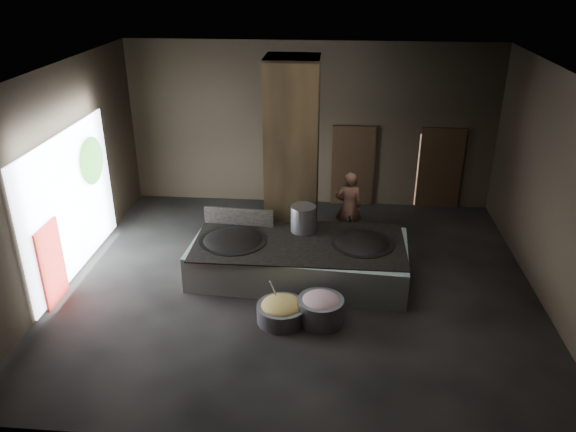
# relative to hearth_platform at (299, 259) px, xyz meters

# --- Properties ---
(floor) EXTENTS (10.00, 9.00, 0.10)m
(floor) POSITION_rel_hearth_platform_xyz_m (0.01, -0.34, -0.45)
(floor) COLOR black
(floor) RESTS_ON ground
(ceiling) EXTENTS (10.00, 9.00, 0.10)m
(ceiling) POSITION_rel_hearth_platform_xyz_m (0.01, -0.34, 4.15)
(ceiling) COLOR black
(ceiling) RESTS_ON back_wall
(back_wall) EXTENTS (10.00, 0.10, 4.50)m
(back_wall) POSITION_rel_hearth_platform_xyz_m (0.01, 4.21, 1.85)
(back_wall) COLOR black
(back_wall) RESTS_ON ground
(front_wall) EXTENTS (10.00, 0.10, 4.50)m
(front_wall) POSITION_rel_hearth_platform_xyz_m (0.01, -4.89, 1.85)
(front_wall) COLOR black
(front_wall) RESTS_ON ground
(left_wall) EXTENTS (0.10, 9.00, 4.50)m
(left_wall) POSITION_rel_hearth_platform_xyz_m (-5.04, -0.34, 1.85)
(left_wall) COLOR black
(left_wall) RESTS_ON ground
(right_wall) EXTENTS (0.10, 9.00, 4.50)m
(right_wall) POSITION_rel_hearth_platform_xyz_m (5.06, -0.34, 1.85)
(right_wall) COLOR black
(right_wall) RESTS_ON ground
(pillar) EXTENTS (1.20, 1.20, 4.50)m
(pillar) POSITION_rel_hearth_platform_xyz_m (-0.29, 1.56, 1.85)
(pillar) COLOR black
(pillar) RESTS_ON ground
(hearth_platform) EXTENTS (4.77, 2.53, 0.81)m
(hearth_platform) POSITION_rel_hearth_platform_xyz_m (0.00, 0.00, 0.00)
(hearth_platform) COLOR #A9BCAD
(hearth_platform) RESTS_ON ground
(platform_cap) EXTENTS (4.53, 2.17, 0.03)m
(platform_cap) POSITION_rel_hearth_platform_xyz_m (0.00, 0.00, 0.41)
(platform_cap) COLOR black
(platform_cap) RESTS_ON hearth_platform
(wok_left) EXTENTS (1.46, 1.46, 0.40)m
(wok_left) POSITION_rel_hearth_platform_xyz_m (-1.45, -0.05, 0.35)
(wok_left) COLOR black
(wok_left) RESTS_ON hearth_platform
(wok_left_rim) EXTENTS (1.49, 1.49, 0.05)m
(wok_left_rim) POSITION_rel_hearth_platform_xyz_m (-1.45, -0.05, 0.42)
(wok_left_rim) COLOR black
(wok_left_rim) RESTS_ON hearth_platform
(wok_right) EXTENTS (1.36, 1.36, 0.38)m
(wok_right) POSITION_rel_hearth_platform_xyz_m (1.35, 0.05, 0.35)
(wok_right) COLOR black
(wok_right) RESTS_ON hearth_platform
(wok_right_rim) EXTENTS (1.39, 1.39, 0.05)m
(wok_right_rim) POSITION_rel_hearth_platform_xyz_m (1.35, 0.05, 0.42)
(wok_right_rim) COLOR black
(wok_right_rim) RESTS_ON hearth_platform
(stock_pot) EXTENTS (0.56, 0.56, 0.60)m
(stock_pot) POSITION_rel_hearth_platform_xyz_m (0.05, 0.55, 0.73)
(stock_pot) COLOR #B0B4B8
(stock_pot) RESTS_ON hearth_platform
(splash_guard) EXTENTS (1.61, 0.17, 0.40)m
(splash_guard) POSITION_rel_hearth_platform_xyz_m (-1.45, 0.75, 0.63)
(splash_guard) COLOR black
(splash_guard) RESTS_ON hearth_platform
(cook) EXTENTS (0.67, 0.46, 1.78)m
(cook) POSITION_rel_hearth_platform_xyz_m (1.08, 1.86, 0.49)
(cook) COLOR #A06851
(cook) RESTS_ON ground
(veg_basin) EXTENTS (1.01, 1.01, 0.35)m
(veg_basin) POSITION_rel_hearth_platform_xyz_m (-0.22, -1.76, -0.23)
(veg_basin) COLOR slate
(veg_basin) RESTS_ON ground
(veg_fill) EXTENTS (0.79, 0.79, 0.24)m
(veg_fill) POSITION_rel_hearth_platform_xyz_m (-0.22, -1.76, -0.05)
(veg_fill) COLOR #95A851
(veg_fill) RESTS_ON veg_basin
(ladle) EXTENTS (0.17, 0.36, 0.68)m
(ladle) POSITION_rel_hearth_platform_xyz_m (-0.37, -1.61, 0.15)
(ladle) COLOR #B0B4B8
(ladle) RESTS_ON veg_basin
(meat_basin) EXTENTS (1.09, 1.09, 0.49)m
(meat_basin) POSITION_rel_hearth_platform_xyz_m (0.53, -1.70, -0.16)
(meat_basin) COLOR slate
(meat_basin) RESTS_ON ground
(meat_fill) EXTENTS (0.74, 0.74, 0.28)m
(meat_fill) POSITION_rel_hearth_platform_xyz_m (0.53, -1.70, 0.05)
(meat_fill) COLOR #A76471
(meat_fill) RESTS_ON meat_basin
(doorway_near) EXTENTS (1.18, 0.08, 2.38)m
(doorway_near) POSITION_rel_hearth_platform_xyz_m (1.21, 4.11, 0.70)
(doorway_near) COLOR black
(doorway_near) RESTS_ON ground
(doorway_near_glow) EXTENTS (0.88, 0.04, 2.09)m
(doorway_near_glow) POSITION_rel_hearth_platform_xyz_m (1.28, 4.15, 0.65)
(doorway_near_glow) COLOR #8C6647
(doorway_near_glow) RESTS_ON ground
(doorway_far) EXTENTS (1.18, 0.08, 2.38)m
(doorway_far) POSITION_rel_hearth_platform_xyz_m (3.61, 4.11, 0.70)
(doorway_far) COLOR black
(doorway_far) RESTS_ON ground
(doorway_far_glow) EXTENTS (0.88, 0.04, 2.08)m
(doorway_far_glow) POSITION_rel_hearth_platform_xyz_m (3.43, 4.18, 0.65)
(doorway_far_glow) COLOR #8C6647
(doorway_far_glow) RESTS_ON ground
(left_opening) EXTENTS (0.04, 4.20, 3.10)m
(left_opening) POSITION_rel_hearth_platform_xyz_m (-4.94, -0.14, 1.20)
(left_opening) COLOR white
(left_opening) RESTS_ON ground
(pavilion_sliver) EXTENTS (0.05, 0.90, 1.70)m
(pavilion_sliver) POSITION_rel_hearth_platform_xyz_m (-4.87, -1.44, 0.45)
(pavilion_sliver) COLOR maroon
(pavilion_sliver) RESTS_ON ground
(tree_silhouette) EXTENTS (0.28, 1.10, 1.10)m
(tree_silhouette) POSITION_rel_hearth_platform_xyz_m (-4.84, 0.96, 1.80)
(tree_silhouette) COLOR #194714
(tree_silhouette) RESTS_ON left_opening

